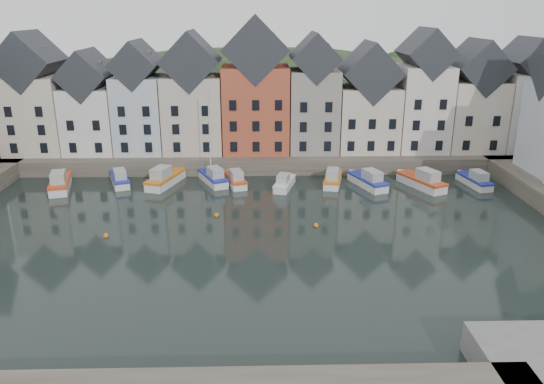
{
  "coord_description": "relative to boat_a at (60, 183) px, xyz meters",
  "views": [
    {
      "loc": [
        0.44,
        -43.03,
        20.24
      ],
      "look_at": [
        1.68,
        6.0,
        3.33
      ],
      "focal_mm": 35.0,
      "sensor_mm": 36.0,
      "label": 1
    }
  ],
  "objects": [
    {
      "name": "ground",
      "position": [
        23.2,
        -17.23,
        -0.78
      ],
      "size": [
        260.0,
        260.0,
        0.0
      ],
      "primitive_type": "plane",
      "color": "black",
      "rests_on": "ground"
    },
    {
      "name": "far_quay",
      "position": [
        23.2,
        12.77,
        0.22
      ],
      "size": [
        90.0,
        16.0,
        2.0
      ],
      "primitive_type": "cube",
      "color": "#464236",
      "rests_on": "ground"
    },
    {
      "name": "hillside",
      "position": [
        23.21,
        38.76,
        -18.74
      ],
      "size": [
        153.6,
        70.4,
        64.0
      ],
      "color": "#222E17",
      "rests_on": "ground"
    },
    {
      "name": "far_terrace",
      "position": [
        26.41,
        10.77,
        8.1
      ],
      "size": [
        72.37,
        8.16,
        17.78
      ],
      "color": "beige",
      "rests_on": "far_quay"
    },
    {
      "name": "mooring_buoys",
      "position": [
        19.2,
        -11.9,
        -0.63
      ],
      "size": [
        20.5,
        5.5,
        0.5
      ],
      "color": "orange",
      "rests_on": "ground"
    },
    {
      "name": "boat_a",
      "position": [
        0.0,
        0.0,
        0.0
      ],
      "size": [
        3.7,
        7.13,
        2.62
      ],
      "rotation": [
        0.0,
        0.0,
        0.24
      ],
      "color": "silver",
      "rests_on": "ground"
    },
    {
      "name": "boat_b",
      "position": [
        6.59,
        1.83,
        -0.11
      ],
      "size": [
        3.72,
        6.13,
        2.25
      ],
      "rotation": [
        0.0,
        0.0,
        0.35
      ],
      "color": "silver",
      "rests_on": "ground"
    },
    {
      "name": "boat_c",
      "position": [
        12.15,
        1.38,
        0.02
      ],
      "size": [
        4.24,
        7.35,
        2.69
      ],
      "rotation": [
        0.0,
        0.0,
        -0.31
      ],
      "color": "silver",
      "rests_on": "ground"
    },
    {
      "name": "boat_d",
      "position": [
        18.0,
        1.96,
        -0.01
      ],
      "size": [
        4.31,
        6.45,
        11.87
      ],
      "rotation": [
        0.0,
        0.0,
        0.42
      ],
      "color": "silver",
      "rests_on": "ground"
    },
    {
      "name": "boat_e",
      "position": [
        20.71,
        1.29,
        -0.13
      ],
      "size": [
        3.26,
        5.98,
        2.19
      ],
      "rotation": [
        0.0,
        0.0,
        0.28
      ],
      "color": "silver",
      "rests_on": "ground"
    },
    {
      "name": "boat_f",
      "position": [
        26.62,
        -0.18,
        -0.16
      ],
      "size": [
        3.03,
        5.63,
        2.07
      ],
      "rotation": [
        0.0,
        0.0,
        -0.27
      ],
      "color": "silver",
      "rests_on": "ground"
    },
    {
      "name": "boat_g",
      "position": [
        32.62,
        1.14,
        -0.09
      ],
      "size": [
        3.13,
        6.31,
        2.32
      ],
      "rotation": [
        0.0,
        0.0,
        -0.22
      ],
      "color": "silver",
      "rests_on": "ground"
    },
    {
      "name": "boat_h",
      "position": [
        36.77,
        0.09,
        -0.04
      ],
      "size": [
        4.18,
        6.77,
        2.49
      ],
      "rotation": [
        0.0,
        0.0,
        0.36
      ],
      "color": "silver",
      "rests_on": "ground"
    },
    {
      "name": "boat_i",
      "position": [
        43.2,
        -0.37,
        0.01
      ],
      "size": [
        4.82,
        7.18,
        2.66
      ],
      "rotation": [
        0.0,
        0.0,
        0.43
      ],
      "color": "silver",
      "rests_on": "ground"
    },
    {
      "name": "boat_j",
      "position": [
        49.78,
        0.14,
        -0.11
      ],
      "size": [
        2.76,
        6.06,
        2.24
      ],
      "rotation": [
        0.0,
        0.0,
        0.17
      ],
      "color": "silver",
      "rests_on": "ground"
    }
  ]
}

